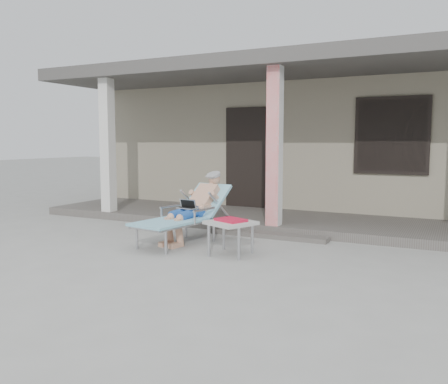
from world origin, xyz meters
The scene contains 7 objects.
ground centered at (0.00, 0.00, 0.00)m, with size 60.00×60.00×0.00m, color #9E9E99.
house centered at (0.00, 6.50, 1.67)m, with size 10.40×5.40×3.30m.
porch_deck centered at (0.00, 3.00, 0.07)m, with size 10.00×2.00×0.15m, color #605B56.
porch_overhang centered at (0.00, 2.95, 2.79)m, with size 10.00×2.30×2.85m.
porch_step centered at (0.00, 1.85, 0.04)m, with size 2.00×0.30×0.07m, color #605B56.
lounger centered at (-0.95, 0.99, 0.70)m, with size 0.93×1.81×1.14m.
side_table centered at (-0.01, 0.51, 0.42)m, with size 0.73×0.73×0.50m.
Camera 1 is at (2.75, -5.23, 1.56)m, focal length 38.00 mm.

